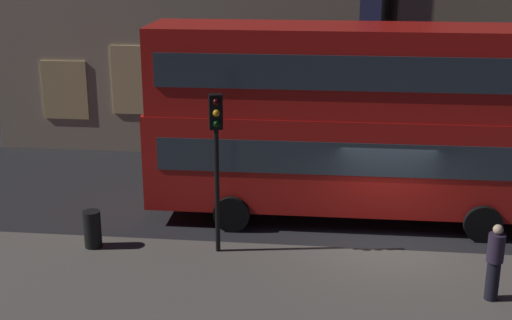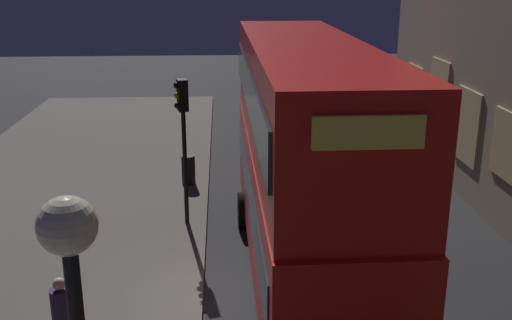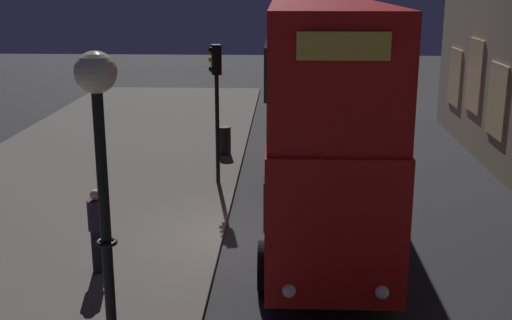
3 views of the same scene
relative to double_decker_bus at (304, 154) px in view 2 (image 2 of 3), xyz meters
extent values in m
plane|color=#232326|center=(1.15, -1.88, -3.05)|extent=(80.00, 80.00, 0.00)
cube|color=#E5C67F|center=(-10.24, 5.72, -0.74)|extent=(1.71, 0.06, 2.18)
cube|color=#F2D18C|center=(-7.56, 5.72, -0.32)|extent=(1.71, 0.06, 2.52)
cube|color=#F2D18C|center=(-4.88, 5.72, -0.71)|extent=(1.71, 0.06, 2.27)
cube|color=#F2D18C|center=(-2.21, 5.72, -0.57)|extent=(1.71, 0.06, 1.82)
cube|color=red|center=(0.00, 0.00, -1.21)|extent=(10.94, 2.50, 2.66)
cube|color=red|center=(0.00, 0.00, 1.29)|extent=(10.72, 2.45, 2.34)
cube|color=#2D3842|center=(0.00, 0.00, -0.88)|extent=(10.07, 2.56, 0.90)
cube|color=#2D3842|center=(0.00, 0.00, 1.40)|extent=(10.07, 2.56, 0.90)
cube|color=#F2D84C|center=(5.40, 0.04, 1.93)|extent=(0.09, 1.45, 0.44)
cylinder|color=black|center=(-3.02, 1.24, -2.55)|extent=(1.01, 0.25, 1.01)
cylinder|color=black|center=(-3.00, -1.28, -2.55)|extent=(1.01, 0.25, 1.01)
cylinder|color=black|center=(-3.12, -2.84, -1.32)|extent=(0.12, 0.12, 3.22)
cube|color=black|center=(-3.12, -2.84, 0.72)|extent=(0.38, 0.33, 0.85)
sphere|color=black|center=(-3.08, -2.98, 0.99)|extent=(0.17, 0.17, 0.17)
sphere|color=orange|center=(-3.08, -2.98, 0.72)|extent=(0.17, 0.17, 0.17)
sphere|color=black|center=(-3.08, -2.98, 0.45)|extent=(0.17, 0.17, 0.17)
sphere|color=#F9EFC6|center=(7.95, -3.12, 1.84)|extent=(0.52, 0.52, 0.52)
cylinder|color=#2D2338|center=(3.28, -4.65, -1.69)|extent=(0.37, 0.37, 0.64)
sphere|color=beige|center=(3.28, -4.65, -1.26)|extent=(0.22, 0.22, 0.22)
cylinder|color=black|center=(-6.36, -2.95, -2.44)|extent=(0.45, 0.45, 0.98)
camera|label=1|loc=(-0.34, -19.13, 4.77)|focal=49.73mm
camera|label=2|loc=(12.67, -1.81, 3.89)|focal=42.28mm
camera|label=3|loc=(15.76, -0.84, 2.91)|focal=46.42mm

